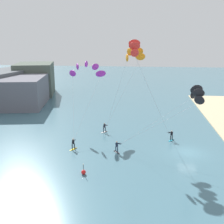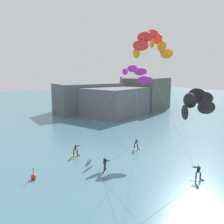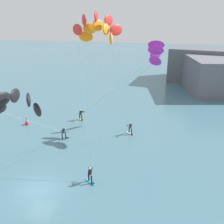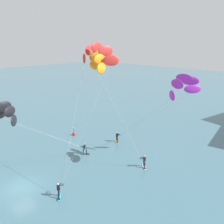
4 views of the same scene
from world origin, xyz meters
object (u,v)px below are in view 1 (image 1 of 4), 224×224
kitesurfer_far_out (86,71)px  marker_buoy (84,172)px  kitesurfer_downwind (132,57)px  kitesurfer_nearshore (136,52)px  kitesurfer_mid_water (192,96)px

kitesurfer_far_out → marker_buoy: kitesurfer_far_out is taller
kitesurfer_far_out → kitesurfer_downwind: kitesurfer_downwind is taller
kitesurfer_far_out → kitesurfer_downwind: bearing=-123.0°
marker_buoy → kitesurfer_nearshore: bearing=-25.0°
kitesurfer_far_out → marker_buoy: 20.34m
kitesurfer_far_out → kitesurfer_downwind: 10.06m
kitesurfer_nearshore → kitesurfer_far_out: (5.54, 8.64, -3.53)m
kitesurfer_downwind → marker_buoy: size_ratio=10.61×
kitesurfer_nearshore → kitesurfer_downwind: bearing=63.9°
kitesurfer_nearshore → kitesurfer_mid_water: bearing=-121.8°
kitesurfer_downwind → marker_buoy: kitesurfer_downwind is taller
kitesurfer_far_out → kitesurfer_mid_water: bearing=-122.2°
kitesurfer_mid_water → marker_buoy: 17.08m
kitesurfer_nearshore → kitesurfer_far_out: 10.85m
kitesurfer_nearshore → kitesurfer_mid_water: size_ratio=1.31×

